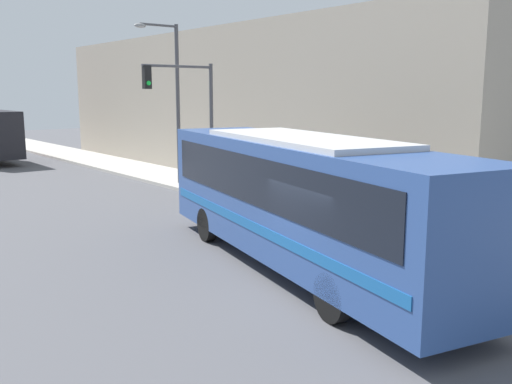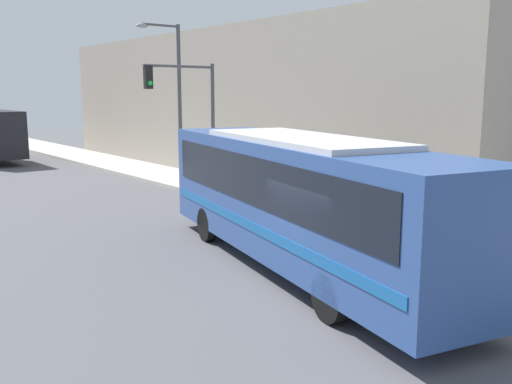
{
  "view_description": "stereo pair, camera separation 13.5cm",
  "coord_description": "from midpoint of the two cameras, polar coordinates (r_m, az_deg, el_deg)",
  "views": [
    {
      "loc": [
        -8.52,
        -8.39,
        4.4
      ],
      "look_at": [
        1.96,
        4.71,
        1.45
      ],
      "focal_mm": 40.0,
      "sensor_mm": 36.0,
      "label": 1
    },
    {
      "loc": [
        -8.41,
        -8.48,
        4.4
      ],
      "look_at": [
        1.96,
        4.71,
        1.45
      ],
      "focal_mm": 40.0,
      "sensor_mm": 36.0,
      "label": 2
    }
  ],
  "objects": [
    {
      "name": "fire_hydrant",
      "position": [
        20.17,
        4.52,
        -1.17
      ],
      "size": [
        0.22,
        0.3,
        0.72
      ],
      "color": "gold",
      "rests_on": "sidewalk"
    },
    {
      "name": "traffic_light_pole",
      "position": [
        23.89,
        -6.88,
        8.62
      ],
      "size": [
        3.28,
        0.35,
        5.41
      ],
      "color": "#47474C",
      "rests_on": "sidewalk"
    },
    {
      "name": "city_bus",
      "position": [
        14.07,
        4.18,
        -0.16
      ],
      "size": [
        5.02,
        11.85,
        3.35
      ],
      "rotation": [
        0.0,
        0.0,
        -0.23
      ],
      "color": "#2D4C8C",
      "rests_on": "ground_plane"
    },
    {
      "name": "pedestrian_near_corner",
      "position": [
        20.06,
        12.5,
        0.09
      ],
      "size": [
        0.34,
        0.34,
        1.73
      ],
      "color": "#23283D",
      "rests_on": "sidewalk"
    },
    {
      "name": "pedestrian_mid_block",
      "position": [
        26.0,
        -2.47,
        2.65
      ],
      "size": [
        0.34,
        0.34,
        1.82
      ],
      "color": "slate",
      "rests_on": "sidewalk"
    },
    {
      "name": "street_lamp",
      "position": [
        26.85,
        -8.48,
        9.92
      ],
      "size": [
        2.17,
        0.28,
        7.27
      ],
      "color": "#47474C",
      "rests_on": "sidewalk"
    },
    {
      "name": "ground_plane",
      "position": [
        12.74,
        6.14,
        -10.3
      ],
      "size": [
        120.0,
        120.0,
        0.0
      ],
      "primitive_type": "plane",
      "color": "#515156"
    },
    {
      "name": "parking_meter",
      "position": [
        22.12,
        -0.28,
        1.07
      ],
      "size": [
        0.14,
        0.14,
        1.2
      ],
      "color": "#47474C",
      "rests_on": "sidewalk"
    },
    {
      "name": "building_facade",
      "position": [
        31.93,
        -1.51,
        8.89
      ],
      "size": [
        6.0,
        32.01,
        7.58
      ],
      "color": "#9E9384",
      "rests_on": "ground_plane"
    },
    {
      "name": "sidewalk",
      "position": [
        32.27,
        -11.34,
        2.09
      ],
      "size": [
        3.32,
        70.0,
        0.15
      ],
      "color": "#B7B2A8",
      "rests_on": "ground_plane"
    }
  ]
}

